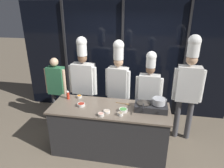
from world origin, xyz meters
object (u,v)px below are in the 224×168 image
at_px(portable_stove, 151,107).
at_px(prep_bowl_shrimp, 101,114).
at_px(frying_pan, 144,102).
at_px(chef_head, 83,78).
at_px(prep_bowl_chili_flakes, 81,104).
at_px(prep_bowl_scallions, 123,110).
at_px(prep_bowl_chicken, 107,111).
at_px(chef_line, 149,89).
at_px(squeeze_bottle_chili, 68,95).
at_px(serving_spoon_slotted, 126,104).
at_px(chef_sous, 118,80).
at_px(person_guest, 57,85).
at_px(stock_pot, 159,101).
at_px(prep_bowl_carrots, 79,96).
at_px(chef_pastry, 189,82).
at_px(prep_bowl_mushrooms, 120,114).

relative_size(portable_stove, prep_bowl_shrimp, 5.26).
bearing_deg(frying_pan, chef_head, 151.09).
bearing_deg(prep_bowl_chili_flakes, prep_bowl_scallions, -4.13).
bearing_deg(prep_bowl_chili_flakes, prep_bowl_shrimp, -31.76).
distance_m(frying_pan, chef_head, 1.49).
bearing_deg(prep_bowl_chicken, chef_line, 52.27).
distance_m(squeeze_bottle_chili, serving_spoon_slotted, 1.12).
distance_m(prep_bowl_chili_flakes, prep_bowl_chicken, 0.52).
relative_size(chef_head, chef_sous, 1.02).
bearing_deg(person_guest, chef_head, -173.38).
bearing_deg(frying_pan, serving_spoon_slotted, 157.11).
bearing_deg(stock_pot, prep_bowl_carrots, 171.05).
bearing_deg(prep_bowl_shrimp, chef_sous, 83.47).
bearing_deg(prep_bowl_scallions, prep_bowl_shrimp, -147.89).
bearing_deg(squeeze_bottle_chili, chef_head, 77.24).
height_order(stock_pot, chef_pastry, chef_pastry).
bearing_deg(prep_bowl_chicken, portable_stove, 17.77).
bearing_deg(chef_sous, person_guest, 8.99).
bearing_deg(chef_line, frying_pan, 85.67).
bearing_deg(frying_pan, portable_stove, 1.77).
bearing_deg(chef_head, chef_pastry, -179.34).
xyz_separation_m(frying_pan, prep_bowl_scallions, (-0.33, -0.14, -0.12)).
relative_size(squeeze_bottle_chili, prep_bowl_shrimp, 1.75).
height_order(squeeze_bottle_chili, chef_pastry, chef_pastry).
distance_m(portable_stove, stock_pot, 0.18).
relative_size(chef_sous, chef_pastry, 0.93).
distance_m(stock_pot, prep_bowl_scallions, 0.62).
height_order(prep_bowl_mushrooms, chef_head, chef_head).
height_order(stock_pot, chef_line, chef_line).
bearing_deg(stock_pot, prep_bowl_chili_flakes, -176.38).
distance_m(portable_stove, squeeze_bottle_chili, 1.57).
relative_size(frying_pan, prep_bowl_scallions, 2.79).
bearing_deg(chef_pastry, frying_pan, 41.08).
relative_size(portable_stove, prep_bowl_scallions, 3.71).
height_order(squeeze_bottle_chili, prep_bowl_chili_flakes, squeeze_bottle_chili).
height_order(prep_bowl_mushrooms, person_guest, person_guest).
bearing_deg(prep_bowl_shrimp, chef_pastry, 33.41).
height_order(frying_pan, prep_bowl_shrimp, frying_pan).
bearing_deg(portable_stove, person_guest, 161.81).
bearing_deg(person_guest, frying_pan, 163.04).
xyz_separation_m(prep_bowl_scallions, person_guest, (-1.59, 0.81, 0.02)).
xyz_separation_m(prep_bowl_carrots, prep_bowl_chili_flakes, (0.15, -0.32, 0.00)).
bearing_deg(stock_pot, chef_pastry, 48.31).
xyz_separation_m(prep_bowl_scallions, chef_sous, (-0.22, 0.81, 0.22)).
bearing_deg(squeeze_bottle_chili, prep_bowl_shrimp, -32.90).
bearing_deg(frying_pan, chef_line, 82.73).
height_order(prep_bowl_shrimp, prep_bowl_chicken, prep_bowl_shrimp).
xyz_separation_m(portable_stove, person_guest, (-2.05, 0.67, -0.01)).
bearing_deg(serving_spoon_slotted, prep_bowl_chicken, -127.73).
distance_m(prep_bowl_carrots, chef_head, 0.52).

